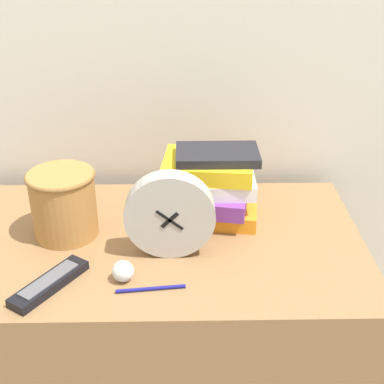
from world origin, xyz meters
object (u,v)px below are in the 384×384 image
desk_clock (170,215)px  basket (63,202)px  tv_remote (49,283)px  book_stack (211,185)px  crumpled_paper_ball (123,271)px  pen (151,289)px

desk_clock → basket: desk_clock is taller
basket → tv_remote: 0.23m
desk_clock → book_stack: 0.20m
crumpled_paper_ball → pen: crumpled_paper_ball is taller
book_stack → pen: 0.35m
desk_clock → tv_remote: bearing=-154.4°
tv_remote → pen: tv_remote is taller
crumpled_paper_ball → pen: bearing=-30.8°
desk_clock → pen: bearing=-106.3°
desk_clock → crumpled_paper_ball: (-0.10, -0.10, -0.08)m
desk_clock → crumpled_paper_ball: size_ratio=4.37×
desk_clock → crumpled_paper_ball: bearing=-135.3°
desk_clock → pen: size_ratio=1.40×
basket → pen: (0.22, -0.23, -0.08)m
basket → crumpled_paper_ball: (0.16, -0.19, -0.06)m
desk_clock → tv_remote: (-0.25, -0.12, -0.09)m
desk_clock → crumpled_paper_ball: 0.16m
desk_clock → tv_remote: desk_clock is taller
desk_clock → basket: 0.27m
book_stack → pen: (-0.14, -0.30, -0.09)m
tv_remote → desk_clock: bearing=25.6°
book_stack → basket: bearing=-167.6°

